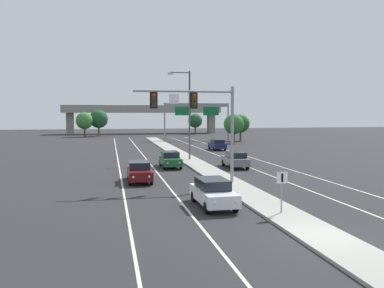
% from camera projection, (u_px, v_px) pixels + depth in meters
% --- Properties ---
extents(ground_plane, '(260.00, 260.00, 0.00)m').
position_uv_depth(ground_plane, '(323.00, 238.00, 17.12)').
color(ground_plane, '#28282B').
extents(median_island, '(2.40, 110.00, 0.15)m').
position_uv_depth(median_island, '(215.00, 175.00, 34.70)').
color(median_island, '#9E9B93').
rests_on(median_island, ground).
extents(lane_stripe_oncoming_center, '(0.14, 100.00, 0.01)m').
position_uv_depth(lane_stripe_oncoming_center, '(152.00, 166.00, 40.61)').
color(lane_stripe_oncoming_center, silver).
rests_on(lane_stripe_oncoming_center, ground).
extents(lane_stripe_receding_center, '(0.14, 100.00, 0.01)m').
position_uv_depth(lane_stripe_receding_center, '(241.00, 164.00, 42.48)').
color(lane_stripe_receding_center, silver).
rests_on(lane_stripe_receding_center, ground).
extents(edge_stripe_left, '(0.14, 100.00, 0.01)m').
position_uv_depth(edge_stripe_left, '(119.00, 167.00, 39.95)').
color(edge_stripe_left, silver).
rests_on(edge_stripe_left, ground).
extents(edge_stripe_right, '(0.14, 100.00, 0.01)m').
position_uv_depth(edge_stripe_right, '(270.00, 163.00, 43.14)').
color(edge_stripe_right, silver).
rests_on(edge_stripe_right, ground).
extents(overhead_signal_mast, '(7.49, 0.44, 7.20)m').
position_uv_depth(overhead_signal_mast, '(201.00, 114.00, 29.54)').
color(overhead_signal_mast, gray).
rests_on(overhead_signal_mast, median_island).
extents(median_sign_post, '(0.60, 0.10, 2.20)m').
position_uv_depth(median_sign_post, '(282.00, 186.00, 20.88)').
color(median_sign_post, gray).
rests_on(median_sign_post, median_island).
extents(street_lamp_median, '(2.58, 0.28, 10.00)m').
position_uv_depth(street_lamp_median, '(188.00, 110.00, 45.47)').
color(street_lamp_median, '#4C4C51').
rests_on(street_lamp_median, median_island).
extents(car_oncoming_white, '(1.93, 4.51, 1.58)m').
position_uv_depth(car_oncoming_white, '(213.00, 192.00, 23.01)').
color(car_oncoming_white, silver).
rests_on(car_oncoming_white, ground).
extents(car_oncoming_darkred, '(1.85, 4.48, 1.58)m').
position_uv_depth(car_oncoming_darkred, '(139.00, 171.00, 31.45)').
color(car_oncoming_darkred, '#5B0F14').
rests_on(car_oncoming_darkred, ground).
extents(car_oncoming_green, '(1.85, 4.48, 1.58)m').
position_uv_depth(car_oncoming_green, '(170.00, 159.00, 39.86)').
color(car_oncoming_green, '#195633').
rests_on(car_oncoming_green, ground).
extents(car_receding_grey, '(1.89, 4.50, 1.58)m').
position_uv_depth(car_receding_grey, '(235.00, 159.00, 39.71)').
color(car_receding_grey, slate).
rests_on(car_receding_grey, ground).
extents(car_receding_navy, '(1.86, 4.49, 1.58)m').
position_uv_depth(car_receding_navy, '(217.00, 144.00, 59.30)').
color(car_receding_navy, '#141E4C').
rests_on(car_receding_navy, ground).
extents(highway_sign_gantry, '(13.28, 0.42, 7.50)m').
position_uv_depth(highway_sign_gantry, '(197.00, 110.00, 79.97)').
color(highway_sign_gantry, gray).
rests_on(highway_sign_gantry, ground).
extents(overpass_bridge, '(42.40, 6.40, 7.65)m').
position_uv_depth(overpass_bridge, '(143.00, 112.00, 109.30)').
color(overpass_bridge, gray).
rests_on(overpass_bridge, ground).
extents(tree_far_left_a, '(4.36, 4.36, 6.31)m').
position_uv_depth(tree_far_left_a, '(99.00, 119.00, 95.28)').
color(tree_far_left_a, '#4C3823').
rests_on(tree_far_left_a, ground).
extents(tree_far_right_b, '(3.61, 3.61, 5.23)m').
position_uv_depth(tree_far_right_b, '(241.00, 124.00, 79.23)').
color(tree_far_right_b, '#4C3823').
rests_on(tree_far_right_b, ground).
extents(tree_far_right_a, '(3.72, 3.72, 5.39)m').
position_uv_depth(tree_far_right_a, '(195.00, 121.00, 106.07)').
color(tree_far_right_a, '#4C3823').
rests_on(tree_far_right_a, ground).
extents(tree_far_right_c, '(3.65, 3.65, 5.28)m').
position_uv_depth(tree_far_right_c, '(234.00, 124.00, 72.46)').
color(tree_far_right_c, '#4C3823').
rests_on(tree_far_right_c, ground).
extents(tree_far_left_c, '(3.95, 3.95, 5.72)m').
position_uv_depth(tree_far_left_c, '(84.00, 121.00, 92.95)').
color(tree_far_left_c, '#4C3823').
rests_on(tree_far_left_c, ground).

